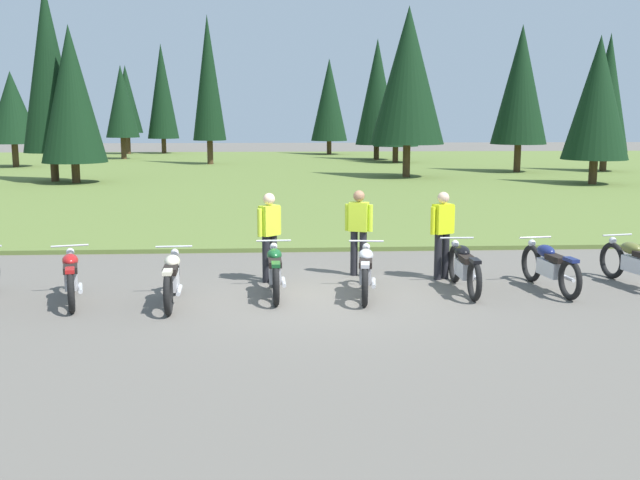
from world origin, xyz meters
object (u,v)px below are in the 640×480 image
(rider_with_back_turned, at_px, (442,230))
(motorcycle_british_green, at_px, (275,270))
(motorcycle_red, at_px, (71,277))
(motorcycle_navy, at_px, (550,266))
(motorcycle_olive, at_px, (636,263))
(rider_near_row_end, at_px, (269,232))
(motorcycle_black, at_px, (464,267))
(rider_checking_bike, at_px, (359,228))
(motorcycle_cream, at_px, (172,278))
(motorcycle_silver, at_px, (366,271))

(rider_with_back_turned, bearing_deg, motorcycle_british_green, -161.02)
(motorcycle_british_green, distance_m, rider_with_back_turned, 3.39)
(motorcycle_red, height_order, rider_with_back_turned, rider_with_back_turned)
(motorcycle_navy, bearing_deg, motorcycle_olive, 6.47)
(rider_near_row_end, relative_size, rider_with_back_turned, 1.00)
(motorcycle_british_green, relative_size, rider_with_back_turned, 1.26)
(rider_near_row_end, distance_m, rider_with_back_turned, 3.27)
(motorcycle_black, relative_size, rider_checking_bike, 1.26)
(motorcycle_black, relative_size, motorcycle_navy, 1.00)
(motorcycle_navy, xyz_separation_m, rider_checking_bike, (-3.27, 1.38, 0.51))
(motorcycle_navy, bearing_deg, motorcycle_black, 179.18)
(motorcycle_red, bearing_deg, motorcycle_cream, -6.71)
(motorcycle_cream, distance_m, rider_with_back_turned, 5.14)
(motorcycle_cream, relative_size, motorcycle_navy, 1.00)
(motorcycle_red, xyz_separation_m, motorcycle_british_green, (3.39, 0.30, 0.00))
(motorcycle_british_green, xyz_separation_m, rider_with_back_turned, (3.17, 1.09, 0.51))
(motorcycle_navy, distance_m, rider_near_row_end, 5.11)
(motorcycle_cream, bearing_deg, motorcycle_british_green, 16.30)
(motorcycle_silver, bearing_deg, rider_checking_bike, 88.26)
(motorcycle_cream, relative_size, rider_with_back_turned, 1.26)
(rider_near_row_end, distance_m, rider_checking_bike, 1.76)
(motorcycle_red, xyz_separation_m, rider_with_back_turned, (6.56, 1.39, 0.51))
(motorcycle_british_green, relative_size, rider_near_row_end, 1.26)
(rider_near_row_end, bearing_deg, rider_checking_bike, 13.40)
(motorcycle_british_green, height_order, motorcycle_olive, same)
(motorcycle_red, bearing_deg, rider_near_row_end, 22.47)
(rider_checking_bike, bearing_deg, motorcycle_black, -38.07)
(motorcycle_silver, height_order, rider_near_row_end, rider_near_row_end)
(motorcycle_navy, distance_m, rider_with_back_turned, 2.06)
(motorcycle_silver, distance_m, motorcycle_black, 1.80)
(motorcycle_red, height_order, motorcycle_navy, same)
(motorcycle_british_green, relative_size, motorcycle_silver, 1.00)
(motorcycle_red, xyz_separation_m, motorcycle_olive, (9.96, 0.58, 0.00))
(motorcycle_red, bearing_deg, motorcycle_olive, 3.33)
(motorcycle_silver, relative_size, motorcycle_black, 1.00)
(motorcycle_red, xyz_separation_m, motorcycle_cream, (1.69, -0.20, 0.00))
(motorcycle_red, distance_m, motorcycle_black, 6.75)
(motorcycle_silver, bearing_deg, motorcycle_olive, 4.73)
(motorcycle_cream, xyz_separation_m, motorcycle_navy, (6.59, 0.59, 0.00))
(motorcycle_british_green, bearing_deg, motorcycle_olive, 2.47)
(motorcycle_red, xyz_separation_m, rider_near_row_end, (3.29, 1.36, 0.51))
(motorcycle_cream, distance_m, motorcycle_olive, 8.31)
(motorcycle_british_green, relative_size, motorcycle_navy, 1.00)
(rider_with_back_turned, bearing_deg, rider_checking_bike, 166.06)
(motorcycle_british_green, height_order, motorcycle_navy, same)
(motorcycle_red, xyz_separation_m, motorcycle_black, (6.74, 0.41, 0.00))
(motorcycle_black, bearing_deg, motorcycle_british_green, -178.04)
(motorcycle_olive, bearing_deg, motorcycle_navy, -173.53)
(motorcycle_black, bearing_deg, motorcycle_cream, -173.10)
(rider_near_row_end, relative_size, rider_checking_bike, 1.00)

